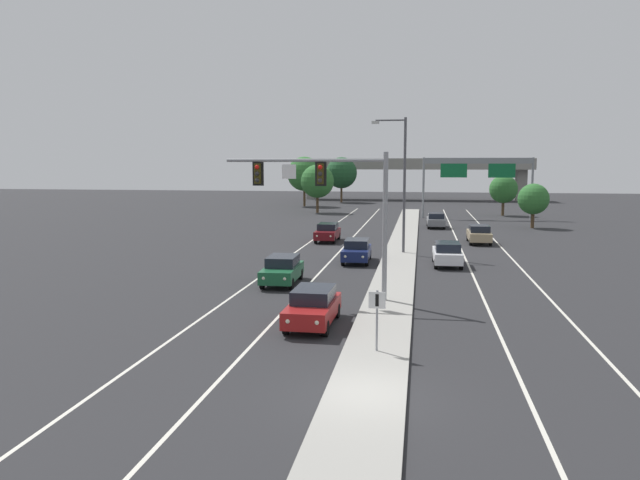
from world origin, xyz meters
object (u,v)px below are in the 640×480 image
object	(u,v)px
car_oncoming_darkred	(328,232)
car_receding_grey	(436,220)
car_oncoming_navy	(357,250)
car_oncoming_red	(313,306)
car_oncoming_green	(282,270)
median_sign_post	(377,311)
tree_far_right_a	(533,199)
tree_far_right_b	(504,189)
tree_far_left_c	(317,181)
street_lamp_median	(402,177)
tree_far_left_b	(304,174)
highway_sign_gantry	(478,168)
car_receding_tan	(479,234)
tree_far_left_a	(342,173)
overhead_signal_mast	(332,193)
car_receding_white	(447,253)

from	to	relation	value
car_oncoming_darkred	car_receding_grey	distance (m)	16.28
car_oncoming_navy	car_oncoming_darkred	xyz separation A→B (m)	(-3.71, 10.93, 0.00)
car_oncoming_red	car_oncoming_green	size ratio (longest dim) A/B	1.00
median_sign_post	tree_far_right_a	bearing A→B (deg)	74.13
tree_far_right_b	car_oncoming_green	bearing A→B (deg)	-110.29
car_oncoming_red	car_oncoming_darkred	world-z (taller)	same
tree_far_left_c	street_lamp_median	bearing A→B (deg)	-71.24
car_oncoming_navy	tree_far_left_b	xyz separation A→B (m)	(-13.98, 53.85, 4.29)
car_receding_grey	highway_sign_gantry	xyz separation A→B (m)	(5.15, 11.91, 5.34)
tree_far_right_a	car_oncoming_navy	bearing A→B (deg)	-122.08
car_receding_tan	highway_sign_gantry	size ratio (longest dim) A/B	0.34
car_oncoming_navy	tree_far_left_a	xyz separation A→B (m)	(-9.49, 64.80, 4.30)
tree_far_left_c	highway_sign_gantry	bearing A→B (deg)	-15.04
overhead_signal_mast	car_oncoming_darkred	xyz separation A→B (m)	(-3.76, 23.12, -4.54)
median_sign_post	car_receding_grey	xyz separation A→B (m)	(3.02, 44.62, -0.77)
car_receding_white	tree_far_left_b	distance (m)	58.04
tree_far_left_b	tree_far_left_c	distance (m)	12.98
car_oncoming_navy	car_receding_grey	world-z (taller)	same
highway_sign_gantry	car_receding_grey	bearing A→B (deg)	-113.40
street_lamp_median	car_receding_white	xyz separation A→B (m)	(3.27, -4.74, -4.97)
tree_far_left_a	street_lamp_median	bearing A→B (deg)	-78.47
car_oncoming_navy	car_receding_tan	size ratio (longest dim) A/B	1.01
car_receding_grey	tree_far_left_a	xyz separation A→B (m)	(-15.38, 40.72, 4.30)
car_receding_white	car_oncoming_darkred	bearing A→B (deg)	130.88
street_lamp_median	car_oncoming_green	distance (m)	14.96
car_oncoming_green	car_receding_grey	world-z (taller)	same
median_sign_post	car_oncoming_red	world-z (taller)	median_sign_post
median_sign_post	highway_sign_gantry	bearing A→B (deg)	81.77
car_receding_white	tree_far_right_b	xyz separation A→B (m)	(8.71, 41.30, 2.63)
street_lamp_median	car_receding_grey	bearing A→B (deg)	81.24
street_lamp_median	car_oncoming_red	bearing A→B (deg)	-97.83
car_oncoming_navy	tree_far_left_a	size ratio (longest dim) A/B	0.58
median_sign_post	highway_sign_gantry	distance (m)	57.30
median_sign_post	car_receding_white	distance (m)	20.39
car_receding_grey	tree_far_right_b	bearing A→B (deg)	61.99
overhead_signal_mast	car_oncoming_red	world-z (taller)	overhead_signal_mast
tree_far_right_b	tree_far_left_a	size ratio (longest dim) A/B	0.67
car_oncoming_green	car_receding_grey	xyz separation A→B (m)	(9.26, 32.42, 0.00)
highway_sign_gantry	tree_far_right_b	bearing A→B (deg)	52.26
car_oncoming_red	tree_far_left_c	xyz separation A→B (m)	(-9.73, 58.53, 3.50)
car_oncoming_navy	car_receding_white	xyz separation A→B (m)	(6.12, -0.42, 0.00)
highway_sign_gantry	overhead_signal_mast	bearing A→B (deg)	-102.86
median_sign_post	car_oncoming_green	size ratio (longest dim) A/B	0.49
car_oncoming_darkred	car_receding_white	xyz separation A→B (m)	(9.83, -11.35, 0.00)
car_oncoming_navy	tree_far_left_b	distance (m)	55.80
tree_far_left_c	tree_far_right_a	bearing A→B (deg)	-32.10
tree_far_right_a	tree_far_left_c	bearing A→B (deg)	147.90
car_oncoming_darkred	car_receding_tan	bearing A→B (deg)	3.33
overhead_signal_mast	highway_sign_gantry	size ratio (longest dim) A/B	0.60
car_oncoming_green	tree_far_right_a	size ratio (longest dim) A/B	0.96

